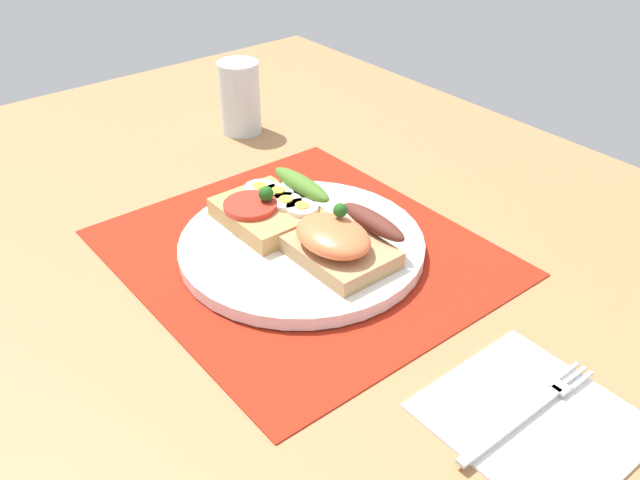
{
  "coord_description": "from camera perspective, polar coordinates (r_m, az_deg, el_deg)",
  "views": [
    {
      "loc": [
        46.52,
        -35.06,
        40.1
      ],
      "look_at": [
        3.0,
        0.0,
        3.16
      ],
      "focal_mm": 38.33,
      "sensor_mm": 36.0,
      "label": 1
    }
  ],
  "objects": [
    {
      "name": "ground_plane",
      "position": [
        0.72,
        -1.51,
        -2.15
      ],
      "size": [
        120.0,
        90.0,
        3.2
      ],
      "primitive_type": "cube",
      "color": "#A37246"
    },
    {
      "name": "placemat",
      "position": [
        0.71,
        -1.53,
        -0.99
      ],
      "size": [
        37.08,
        33.4,
        0.3
      ],
      "primitive_type": "cube",
      "color": "#A02110",
      "rests_on": "ground_plane"
    },
    {
      "name": "plate",
      "position": [
        0.7,
        -1.54,
        -0.43
      ],
      "size": [
        25.17,
        25.17,
        1.36
      ],
      "primitive_type": "cylinder",
      "color": "white",
      "rests_on": "placemat"
    },
    {
      "name": "sandwich_egg_tomato",
      "position": [
        0.73,
        -4.03,
        2.77
      ],
      "size": [
        10.38,
        10.15,
        4.2
      ],
      "color": "tan",
      "rests_on": "plate"
    },
    {
      "name": "sandwich_salmon",
      "position": [
        0.66,
        1.86,
        -0.04
      ],
      "size": [
        10.17,
        9.18,
        5.65
      ],
      "color": "tan",
      "rests_on": "plate"
    },
    {
      "name": "napkin",
      "position": [
        0.56,
        17.45,
        -13.89
      ],
      "size": [
        14.59,
        13.87,
        0.6
      ],
      "primitive_type": "cube",
      "color": "white",
      "rests_on": "ground_plane"
    },
    {
      "name": "fork",
      "position": [
        0.56,
        17.22,
        -13.34
      ],
      "size": [
        1.62,
        15.14,
        0.32
      ],
      "color": "#B7B7BC",
      "rests_on": "napkin"
    },
    {
      "name": "drinking_glass",
      "position": [
        0.96,
        -6.71,
        11.74
      ],
      "size": [
        5.61,
        5.61,
        9.87
      ],
      "primitive_type": "cylinder",
      "color": "silver",
      "rests_on": "ground_plane"
    }
  ]
}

